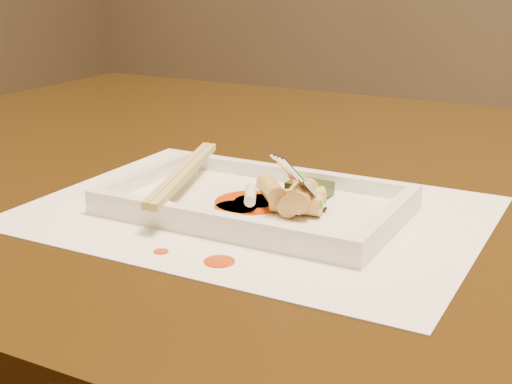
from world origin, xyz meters
The scene contains 24 objects.
table centered at (0.00, 0.00, 0.65)m, with size 1.40×0.90×0.75m.
placemat centered at (-0.04, -0.16, 0.75)m, with size 0.40×0.30×0.00m, color white.
sauce_splatter_a centered at (-0.01, -0.28, 0.75)m, with size 0.02×0.02×0.00m, color #BA3605.
sauce_splatter_b centered at (-0.06, -0.28, 0.75)m, with size 0.01×0.01×0.00m, color #BA3605.
plate_base centered at (-0.04, -0.16, 0.76)m, with size 0.26×0.16×0.01m, color white.
plate_rim_far centered at (-0.04, -0.09, 0.77)m, with size 0.26×0.01×0.01m, color white.
plate_rim_near centered at (-0.04, -0.24, 0.77)m, with size 0.26×0.01×0.01m, color white.
plate_rim_left centered at (-0.16, -0.16, 0.77)m, with size 0.01×0.14×0.01m, color white.
plate_rim_right centered at (0.09, -0.16, 0.77)m, with size 0.01×0.14×0.01m, color white.
veg_piece centered at (0.00, -0.12, 0.77)m, with size 0.04×0.03×0.01m, color black.
scallion_white centered at (-0.04, -0.18, 0.77)m, with size 0.01×0.01×0.04m, color #EAEACC.
scallion_green centered at (0.00, -0.14, 0.77)m, with size 0.01×0.01×0.09m, color green.
chopstick_a centered at (-0.12, -0.16, 0.78)m, with size 0.01×0.20×0.01m, color tan.
chopstick_b centered at (-0.11, -0.16, 0.78)m, with size 0.01×0.20×0.01m, color tan.
fork centered at (0.03, -0.15, 0.83)m, with size 0.09×0.10×0.14m, color silver, non-canonical shape.
sauce_blob_0 centered at (-0.04, -0.16, 0.76)m, with size 0.04×0.04×0.00m, color #BA3605.
sauce_blob_1 centered at (-0.05, -0.19, 0.76)m, with size 0.04×0.04×0.00m, color #BA3605.
sauce_blob_2 centered at (-0.04, -0.17, 0.76)m, with size 0.07×0.07×0.00m, color #BA3605.
rice_cake_0 centered at (0.00, -0.17, 0.77)m, with size 0.02×0.02×0.05m, color tan.
rice_cake_1 centered at (0.01, -0.16, 0.77)m, with size 0.02×0.02×0.05m, color tan.
rice_cake_2 centered at (0.01, -0.17, 0.78)m, with size 0.02×0.02×0.05m, color tan.
rice_cake_3 centered at (0.01, -0.18, 0.77)m, with size 0.02×0.02×0.04m, color tan.
rice_cake_4 centered at (0.00, -0.16, 0.77)m, with size 0.02×0.02×0.05m, color tan.
rice_cake_5 centered at (-0.02, -0.17, 0.78)m, with size 0.02×0.02×0.05m, color tan.
Camera 1 is at (0.25, -0.70, 0.97)m, focal length 50.00 mm.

